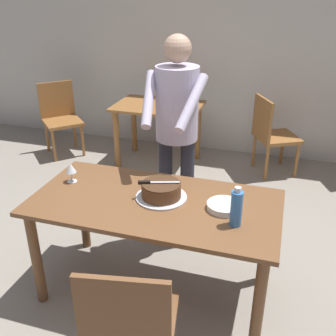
% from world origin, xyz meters
% --- Properties ---
extents(ground_plane, '(14.00, 14.00, 0.00)m').
position_xyz_m(ground_plane, '(0.00, 0.00, 0.00)').
color(ground_plane, gray).
extents(back_wall, '(10.00, 0.12, 2.70)m').
position_xyz_m(back_wall, '(0.00, 2.82, 1.35)').
color(back_wall, beige).
rests_on(back_wall, ground_plane).
extents(main_dining_table, '(1.62, 0.81, 0.75)m').
position_xyz_m(main_dining_table, '(0.00, 0.00, 0.64)').
color(main_dining_table, brown).
rests_on(main_dining_table, ground_plane).
extents(cake_on_platter, '(0.34, 0.34, 0.11)m').
position_xyz_m(cake_on_platter, '(0.03, 0.05, 0.80)').
color(cake_on_platter, silver).
rests_on(cake_on_platter, main_dining_table).
extents(cake_knife, '(0.26, 0.10, 0.02)m').
position_xyz_m(cake_knife, '(-0.04, 0.03, 0.87)').
color(cake_knife, silver).
rests_on(cake_knife, cake_on_platter).
extents(plate_stack, '(0.22, 0.22, 0.04)m').
position_xyz_m(plate_stack, '(0.45, 0.03, 0.77)').
color(plate_stack, white).
rests_on(plate_stack, main_dining_table).
extents(wine_glass_near, '(0.08, 0.08, 0.14)m').
position_xyz_m(wine_glass_near, '(-0.65, 0.08, 0.85)').
color(wine_glass_near, silver).
rests_on(wine_glass_near, main_dining_table).
extents(water_bottle, '(0.07, 0.07, 0.25)m').
position_xyz_m(water_bottle, '(0.54, -0.12, 0.86)').
color(water_bottle, '#387AC6').
rests_on(water_bottle, main_dining_table).
extents(person_cutting_cake, '(0.47, 0.55, 1.72)m').
position_xyz_m(person_cutting_cake, '(-0.03, 0.61, 1.08)').
color(person_cutting_cake, '#2D2D38').
rests_on(person_cutting_cake, ground_plane).
extents(chair_near_side, '(0.51, 0.51, 0.90)m').
position_xyz_m(chair_near_side, '(0.13, -0.78, 0.49)').
color(chair_near_side, brown).
rests_on(chair_near_side, ground_plane).
extents(background_table, '(1.00, 0.70, 0.74)m').
position_xyz_m(background_table, '(-0.68, 2.12, 0.58)').
color(background_table, '#9E6633').
rests_on(background_table, ground_plane).
extents(background_chair_0, '(0.60, 0.60, 0.90)m').
position_xyz_m(background_chair_0, '(0.62, 2.25, 0.49)').
color(background_chair_0, '#9E6633').
rests_on(background_chair_0, ground_plane).
extents(background_chair_2, '(0.62, 0.62, 0.90)m').
position_xyz_m(background_chair_2, '(-1.99, 2.09, 0.49)').
color(background_chair_2, '#9E6633').
rests_on(background_chair_2, ground_plane).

